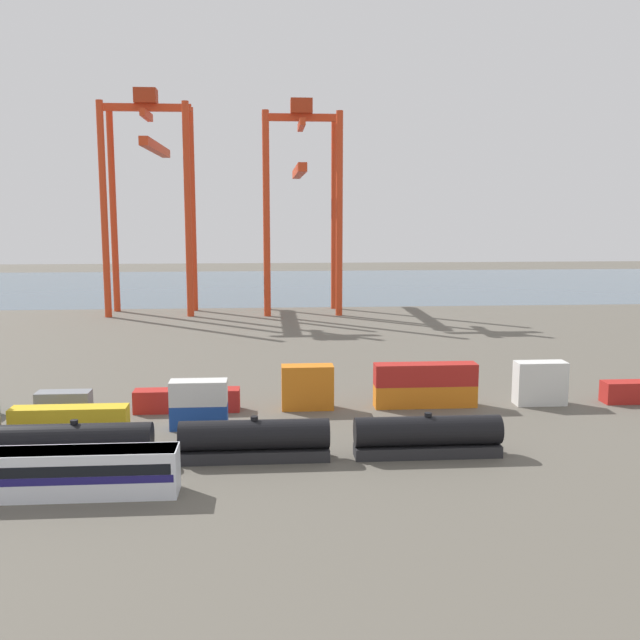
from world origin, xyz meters
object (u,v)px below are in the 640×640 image
at_px(freight_tank_row, 166,442).
at_px(gantry_crane_central, 301,187).
at_px(shipping_container_5, 199,416).
at_px(gantry_crane_west, 150,178).

xyz_separation_m(freight_tank_row, gantry_crane_central, (17.45, 102.60, 26.56)).
bearing_deg(gantry_crane_central, freight_tank_row, -99.65).
bearing_deg(shipping_container_5, gantry_crane_west, 101.41).
relative_size(shipping_container_5, gantry_crane_west, 0.12).
bearing_deg(freight_tank_row, gantry_crane_west, 99.14).
bearing_deg(gantry_crane_west, gantry_crane_central, -0.03).
bearing_deg(freight_tank_row, shipping_container_5, 79.06).
bearing_deg(gantry_crane_central, shipping_container_5, -99.50).
bearing_deg(gantry_crane_west, shipping_container_5, -78.59).
bearing_deg(gantry_crane_central, gantry_crane_west, 179.97).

